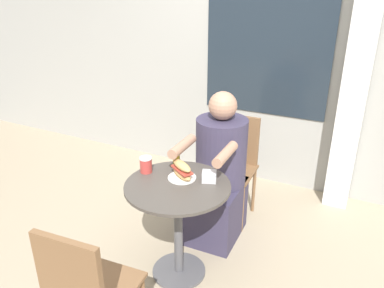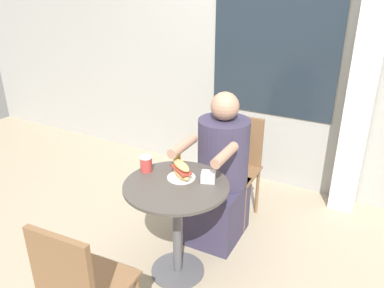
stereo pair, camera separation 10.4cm
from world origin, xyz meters
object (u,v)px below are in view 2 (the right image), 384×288
seated_diner (220,179)px  sandwich_on_plate (181,171)px  cafe_table (177,210)px  empty_chair_across (77,285)px  diner_chair (238,159)px  condiment_bottle (177,156)px  drink_cup (146,164)px

seated_diner → sandwich_on_plate: size_ratio=5.89×
cafe_table → seated_diner: 0.54m
empty_chair_across → seated_diner: bearing=79.9°
diner_chair → sandwich_on_plate: (-0.07, -0.81, 0.23)m
sandwich_on_plate → condiment_bottle: condiment_bottle is taller
cafe_table → empty_chair_across: size_ratio=0.81×
seated_diner → cafe_table: bearing=82.0°
drink_cup → condiment_bottle: (0.13, 0.18, 0.02)m
seated_diner → drink_cup: 0.64m
diner_chair → seated_diner: 0.35m
empty_chair_across → condiment_bottle: size_ratio=6.07×
empty_chair_across → sandwich_on_plate: size_ratio=4.38×
empty_chair_across → drink_cup: 0.92m
seated_diner → drink_cup: seated_diner is taller
diner_chair → seated_diner: bearing=88.8°
sandwich_on_plate → condiment_bottle: (-0.13, 0.15, 0.02)m
drink_cup → condiment_bottle: 0.23m
seated_diner → condiment_bottle: 0.45m
drink_cup → empty_chair_across: bearing=-76.9°
seated_diner → empty_chair_across: size_ratio=1.34×
diner_chair → sandwich_on_plate: 0.84m
cafe_table → drink_cup: 0.37m
diner_chair → drink_cup: 0.93m
empty_chair_across → condiment_bottle: 1.08m
drink_cup → cafe_table: bearing=-11.6°
seated_diner → condiment_bottle: seated_diner is taller
cafe_table → drink_cup: bearing=168.4°
diner_chair → condiment_bottle: diner_chair is taller
sandwich_on_plate → drink_cup: bearing=-173.3°
condiment_bottle → empty_chair_across: bearing=-86.1°
diner_chair → seated_diner: (0.00, -0.35, -0.02)m
diner_chair → sandwich_on_plate: size_ratio=4.38×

